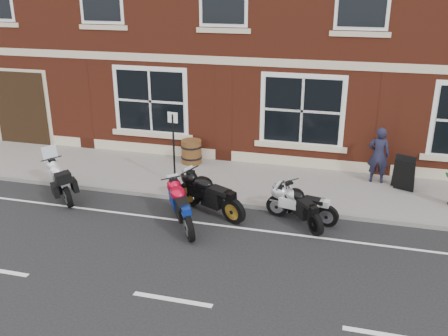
{
  "coord_description": "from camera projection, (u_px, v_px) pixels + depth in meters",
  "views": [
    {
      "loc": [
        3.04,
        -10.52,
        5.79
      ],
      "look_at": [
        -0.2,
        1.6,
        1.0
      ],
      "focal_mm": 40.0,
      "sensor_mm": 36.0,
      "label": 1
    }
  ],
  "objects": [
    {
      "name": "a_board_sign",
      "position": [
        404.0,
        174.0,
        14.13
      ],
      "size": [
        0.67,
        0.56,
        0.95
      ],
      "primitive_type": null,
      "rotation": [
        0.0,
        0.0,
        -0.36
      ],
      "color": "black",
      "rests_on": "sidewalk"
    },
    {
      "name": "kerb",
      "position": [
        230.0,
        203.0,
        13.55
      ],
      "size": [
        30.0,
        0.16,
        0.12
      ],
      "primitive_type": "cube",
      "color": "slate",
      "rests_on": "ground"
    },
    {
      "name": "moto_sport_black",
      "position": [
        210.0,
        193.0,
        12.9
      ],
      "size": [
        2.06,
        1.16,
        1.01
      ],
      "rotation": [
        0.0,
        0.0,
        1.09
      ],
      "color": "black",
      "rests_on": "ground"
    },
    {
      "name": "moto_sport_red",
      "position": [
        183.0,
        204.0,
        12.29
      ],
      "size": [
        1.26,
        1.94,
        0.99
      ],
      "rotation": [
        0.0,
        0.0,
        0.55
      ],
      "color": "black",
      "rests_on": "ground"
    },
    {
      "name": "parking_sign",
      "position": [
        174.0,
        143.0,
        14.24
      ],
      "size": [
        0.31,
        0.06,
        2.16
      ],
      "rotation": [
        0.0,
        0.0,
        -0.12
      ],
      "color": "black",
      "rests_on": "sidewalk"
    },
    {
      "name": "moto_sport_silver",
      "position": [
        301.0,
        203.0,
        12.55
      ],
      "size": [
        1.87,
        0.49,
        0.85
      ],
      "rotation": [
        0.0,
        0.0,
        1.37
      ],
      "color": "black",
      "rests_on": "ground"
    },
    {
      "name": "pedestrian_left",
      "position": [
        378.0,
        155.0,
        14.52
      ],
      "size": [
        0.62,
        0.42,
        1.68
      ],
      "primitive_type": "imported",
      "rotation": [
        0.0,
        0.0,
        3.12
      ],
      "color": "black",
      "rests_on": "sidewalk"
    },
    {
      "name": "sidewalk",
      "position": [
        243.0,
        182.0,
        14.98
      ],
      "size": [
        30.0,
        3.0,
        0.12
      ],
      "primitive_type": "cube",
      "color": "slate",
      "rests_on": "ground"
    },
    {
      "name": "ground",
      "position": [
        215.0,
        229.0,
        12.29
      ],
      "size": [
        80.0,
        80.0,
        0.0
      ],
      "primitive_type": "plane",
      "color": "black",
      "rests_on": "ground"
    },
    {
      "name": "moto_naked_black",
      "position": [
        302.0,
        204.0,
        12.46
      ],
      "size": [
        1.25,
        1.62,
        0.87
      ],
      "rotation": [
        0.0,
        0.0,
        0.64
      ],
      "color": "black",
      "rests_on": "ground"
    },
    {
      "name": "barrel_planter",
      "position": [
        191.0,
        152.0,
        16.21
      ],
      "size": [
        0.69,
        0.69,
        0.76
      ],
      "color": "#452512",
      "rests_on": "sidewalk"
    },
    {
      "name": "moto_touring_silver",
      "position": [
        61.0,
        178.0,
        13.92
      ],
      "size": [
        1.52,
        1.55,
        1.34
      ],
      "rotation": [
        0.0,
        0.0,
        0.78
      ],
      "color": "black",
      "rests_on": "ground"
    }
  ]
}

